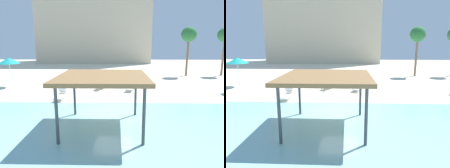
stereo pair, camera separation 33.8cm
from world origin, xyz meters
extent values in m
plane|color=beige|center=(0.00, 0.00, 0.00)|extent=(80.00, 80.00, 0.00)
cube|color=#8CC6CC|center=(0.00, -5.25, 0.02)|extent=(44.00, 13.50, 0.04)
cylinder|color=#42474C|center=(-2.28, -0.91, 1.26)|extent=(0.14, 0.14, 2.51)
cylinder|color=#42474C|center=(1.27, -0.91, 1.26)|extent=(0.14, 0.14, 2.51)
cylinder|color=#42474C|center=(-2.28, -4.46, 1.26)|extent=(0.14, 0.14, 2.51)
cylinder|color=#42474C|center=(1.27, -4.46, 1.26)|extent=(0.14, 0.14, 2.51)
cube|color=olive|center=(-0.50, -2.68, 2.60)|extent=(4.25, 4.25, 0.18)
cylinder|color=silver|center=(-10.16, 6.83, 1.14)|extent=(0.06, 0.06, 2.28)
cone|color=teal|center=(-10.16, 6.83, 2.56)|extent=(2.06, 2.06, 0.57)
cylinder|color=white|center=(-1.36, 5.21, 0.11)|extent=(0.05, 0.05, 0.22)
cylinder|color=white|center=(-1.79, 5.41, 0.11)|extent=(0.05, 0.05, 0.22)
cylinder|color=white|center=(-0.75, 6.51, 0.11)|extent=(0.05, 0.05, 0.22)
cylinder|color=white|center=(-1.18, 6.71, 0.11)|extent=(0.05, 0.05, 0.22)
cube|color=white|center=(-1.27, 5.96, 0.27)|extent=(1.31, 1.88, 0.10)
cube|color=white|center=(-0.95, 6.63, 0.55)|extent=(0.76, 0.72, 0.40)
cylinder|color=white|center=(-3.80, 1.63, 0.11)|extent=(0.05, 0.05, 0.22)
cylinder|color=white|center=(-4.28, 1.62, 0.11)|extent=(0.05, 0.05, 0.22)
cylinder|color=white|center=(-3.82, 3.07, 0.11)|extent=(0.05, 0.05, 0.22)
cylinder|color=white|center=(-4.30, 3.06, 0.11)|extent=(0.05, 0.05, 0.22)
cube|color=white|center=(-4.05, 2.35, 0.27)|extent=(0.62, 1.81, 0.10)
cube|color=white|center=(-4.06, 3.09, 0.55)|extent=(0.60, 0.51, 0.40)
cylinder|color=white|center=(1.47, 4.66, 0.11)|extent=(0.05, 0.05, 0.22)
cylinder|color=white|center=(1.01, 4.79, 0.11)|extent=(0.05, 0.05, 0.22)
cylinder|color=white|center=(1.86, 6.04, 0.11)|extent=(0.05, 0.05, 0.22)
cylinder|color=white|center=(1.40, 6.17, 0.11)|extent=(0.05, 0.05, 0.22)
cube|color=white|center=(1.43, 5.41, 0.27)|extent=(1.07, 1.90, 0.10)
cube|color=white|center=(1.64, 6.13, 0.55)|extent=(0.72, 0.65, 0.40)
cylinder|color=brown|center=(14.20, 14.52, 2.46)|extent=(0.28, 0.28, 4.92)
cylinder|color=brown|center=(9.35, 14.06, 2.48)|extent=(0.28, 0.28, 4.96)
sphere|color=#286B33|center=(9.35, 14.06, 5.31)|extent=(1.90, 1.90, 1.90)
cube|color=beige|center=(-4.54, 34.48, 10.16)|extent=(23.64, 11.22, 20.33)
camera|label=1|loc=(0.14, -12.11, 4.18)|focal=31.96mm
camera|label=2|loc=(0.48, -12.10, 4.18)|focal=31.96mm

